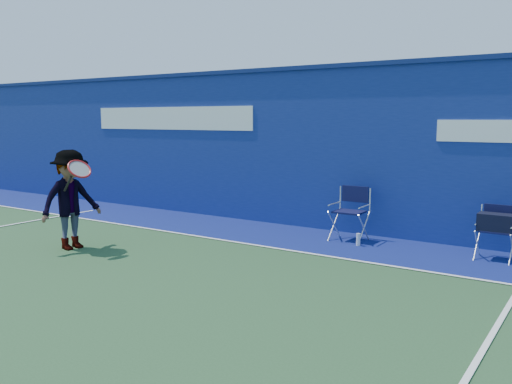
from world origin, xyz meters
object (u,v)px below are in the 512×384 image
Objects in this scene: water_bottle at (358,240)px; tennis_player at (71,200)px; directors_chair_left at (349,224)px; directors_chair_right at (495,238)px.

tennis_player is (-3.80, -2.73, 0.70)m from water_bottle.
directors_chair_right is at bearing -0.39° from directors_chair_left.
directors_chair_left is at bearing 179.61° from directors_chair_right.
directors_chair_left is 0.46m from water_bottle.
water_bottle is at bearing -172.13° from directors_chair_right.
directors_chair_right is at bearing 7.87° from water_bottle.
directors_chair_right is (2.34, -0.02, 0.05)m from directors_chair_left.
tennis_player is at bearing -144.33° from water_bottle.
directors_chair_left is 0.58× the size of tennis_player.
directors_chair_right is at bearing 27.26° from tennis_player.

